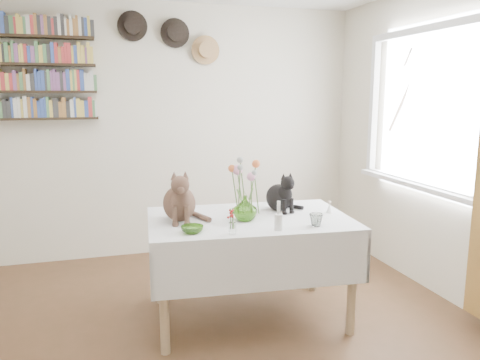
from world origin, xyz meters
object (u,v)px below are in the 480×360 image
object	(u,v)px
tabby_cat	(179,194)
bookshelf_unit	(38,69)
flower_vase	(245,208)
black_cat	(279,190)
dining_table	(249,243)

from	to	relation	value
tabby_cat	bookshelf_unit	size ratio (longest dim) A/B	0.37
tabby_cat	flower_vase	world-z (taller)	tabby_cat
black_cat	flower_vase	world-z (taller)	black_cat
black_cat	bookshelf_unit	xyz separation A→B (m)	(-1.77, 1.43, 0.93)
flower_vase	bookshelf_unit	xyz separation A→B (m)	(-1.44, 1.64, 1.00)
flower_vase	dining_table	bearing A→B (deg)	49.69
black_cat	dining_table	bearing A→B (deg)	-165.98
dining_table	bookshelf_unit	world-z (taller)	bookshelf_unit
dining_table	black_cat	distance (m)	0.46
tabby_cat	bookshelf_unit	xyz separation A→B (m)	(-1.01, 1.50, 0.90)
tabby_cat	black_cat	xyz separation A→B (m)	(0.76, 0.07, -0.03)
tabby_cat	black_cat	bearing A→B (deg)	10.44
dining_table	flower_vase	xyz separation A→B (m)	(-0.05, -0.06, 0.27)
black_cat	flower_vase	distance (m)	0.39
dining_table	tabby_cat	bearing A→B (deg)	171.25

